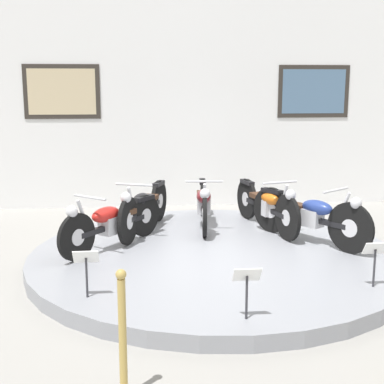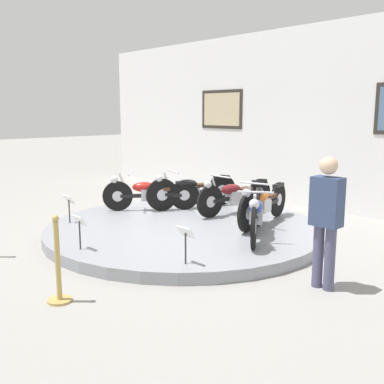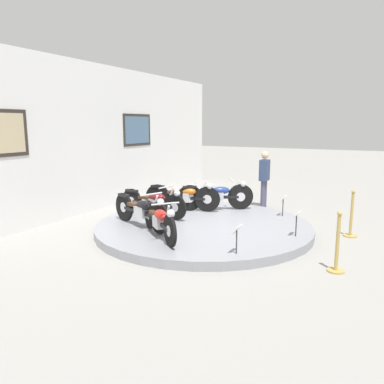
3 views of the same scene
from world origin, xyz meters
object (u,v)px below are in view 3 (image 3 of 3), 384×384
at_px(info_placard_front_centre, 296,218).
at_px(motorcycle_orange, 184,196).
at_px(visitor_standing, 264,176).
at_px(stanchion_post_right_of_entry, 351,221).
at_px(info_placard_front_right, 283,201).
at_px(stanchion_post_left_of_entry, 337,252).
at_px(motorcycle_blue, 217,195).
at_px(motorcycle_black, 142,210).
at_px(motorcycle_red, 159,219).
at_px(motorcycle_maroon, 154,201).
at_px(info_placard_front_left, 237,233).

bearing_deg(info_placard_front_centre, motorcycle_orange, 73.48).
bearing_deg(visitor_standing, stanchion_post_right_of_entry, -126.59).
relative_size(info_placard_front_right, stanchion_post_left_of_entry, 0.50).
bearing_deg(visitor_standing, motorcycle_blue, 155.31).
height_order(motorcycle_black, motorcycle_blue, motorcycle_blue).
relative_size(motorcycle_blue, stanchion_post_left_of_entry, 1.65).
height_order(motorcycle_red, motorcycle_maroon, motorcycle_maroon).
height_order(visitor_standing, stanchion_post_right_of_entry, visitor_standing).
bearing_deg(info_placard_front_centre, visitor_standing, 28.40).
bearing_deg(info_placard_front_centre, motorcycle_blue, 60.10).
distance_m(motorcycle_orange, info_placard_front_left, 3.47).
xyz_separation_m(motorcycle_black, motorcycle_orange, (1.86, -0.00, -0.00)).
distance_m(motorcycle_red, motorcycle_orange, 2.42).
distance_m(motorcycle_maroon, info_placard_front_centre, 3.43).
distance_m(motorcycle_maroon, info_placard_front_right, 3.15).
xyz_separation_m(motorcycle_black, info_placard_front_centre, (0.93, -3.13, -0.03)).
distance_m(motorcycle_maroon, info_placard_front_left, 3.15).
bearing_deg(motorcycle_maroon, stanchion_post_left_of_entry, -104.32).
xyz_separation_m(info_placard_front_left, stanchion_post_left_of_entry, (0.42, -1.60, -0.20)).
relative_size(info_placard_front_left, stanchion_post_left_of_entry, 0.50).
xyz_separation_m(motorcycle_black, info_placard_front_left, (-0.60, -2.45, -0.03)).
relative_size(motorcycle_blue, stanchion_post_right_of_entry, 1.65).
bearing_deg(stanchion_post_right_of_entry, motorcycle_maroon, 104.41).
bearing_deg(motorcycle_black, info_placard_front_right, -44.85).
height_order(motorcycle_blue, stanchion_post_right_of_entry, stanchion_post_right_of_entry).
height_order(info_placard_front_right, visitor_standing, visitor_standing).
distance_m(motorcycle_maroon, motorcycle_orange, 0.98).
xyz_separation_m(info_placard_front_left, stanchion_post_right_of_entry, (2.65, -1.60, -0.20)).
xyz_separation_m(motorcycle_maroon, motorcycle_orange, (0.93, -0.30, 0.02)).
relative_size(motorcycle_orange, info_placard_front_left, 3.83).
height_order(motorcycle_black, stanchion_post_right_of_entry, stanchion_post_right_of_entry).
bearing_deg(motorcycle_black, motorcycle_maroon, 18.00).
height_order(motorcycle_blue, info_placard_front_left, motorcycle_blue).
distance_m(motorcycle_orange, info_placard_front_right, 2.52).
bearing_deg(motorcycle_blue, info_placard_front_centre, -119.90).
bearing_deg(stanchion_post_left_of_entry, motorcycle_red, 94.48).
bearing_deg(motorcycle_blue, motorcycle_red, -179.96).
relative_size(info_placard_front_right, visitor_standing, 0.31).
height_order(info_placard_front_left, stanchion_post_left_of_entry, stanchion_post_left_of_entry).
bearing_deg(info_placard_front_centre, motorcycle_red, 120.01).
bearing_deg(info_placard_front_right, info_placard_front_left, 180.00).
height_order(motorcycle_orange, motorcycle_blue, motorcycle_blue).
bearing_deg(motorcycle_orange, motorcycle_red, -161.94).
height_order(motorcycle_orange, stanchion_post_left_of_entry, stanchion_post_left_of_entry).
height_order(info_placard_front_left, visitor_standing, visitor_standing).
bearing_deg(motorcycle_red, motorcycle_maroon, 37.56).
relative_size(motorcycle_black, motorcycle_orange, 0.97).
bearing_deg(stanchion_post_left_of_entry, motorcycle_maroon, 75.68).
xyz_separation_m(motorcycle_red, motorcycle_blue, (2.74, 0.00, 0.03)).
distance_m(info_placard_front_left, info_placard_front_right, 3.07).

